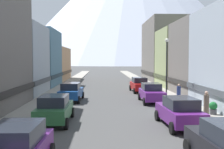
% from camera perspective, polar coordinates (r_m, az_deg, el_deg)
% --- Properties ---
extents(sidewalk_left, '(2.50, 100.00, 0.15)m').
position_cam_1_polar(sidewalk_left, '(40.85, -9.72, -2.38)').
color(sidewalk_left, gray).
rests_on(sidewalk_left, ground).
extents(sidewalk_right, '(2.50, 100.00, 0.15)m').
position_cam_1_polar(sidewalk_right, '(41.09, 7.84, -2.33)').
color(sidewalk_right, gray).
rests_on(sidewalk_right, ground).
extents(storefront_left_2, '(9.52, 8.41, 7.89)m').
position_cam_1_polar(storefront_left_2, '(32.75, -22.28, 2.59)').
color(storefront_left_2, '#99A5B2').
rests_on(storefront_left_2, ground).
extents(storefront_left_3, '(8.20, 9.76, 8.31)m').
position_cam_1_polar(storefront_left_3, '(41.76, -16.86, 3.06)').
color(storefront_left_3, slate).
rests_on(storefront_left_3, ground).
extents(storefront_left_4, '(8.80, 12.70, 6.22)m').
position_cam_1_polar(storefront_left_4, '(52.86, -14.02, 2.01)').
color(storefront_left_4, tan).
rests_on(storefront_left_4, ground).
extents(storefront_right_2, '(9.19, 8.11, 8.35)m').
position_cam_1_polar(storefront_right_2, '(32.48, 21.08, 3.01)').
color(storefront_right_2, '#66605B').
rests_on(storefront_right_2, ground).
extents(storefront_right_3, '(8.90, 8.38, 8.33)m').
position_cam_1_polar(storefront_right_3, '(40.67, 16.02, 3.08)').
color(storefront_right_3, '#8C9966').
rests_on(storefront_right_3, ground).
extents(storefront_right_4, '(7.82, 13.84, 11.26)m').
position_cam_1_polar(storefront_right_4, '(51.58, 11.51, 4.74)').
color(storefront_right_4, '#66605B').
rests_on(storefront_right_4, ground).
extents(car_left_1, '(2.07, 4.41, 1.78)m').
position_cam_1_polar(car_left_1, '(17.54, -11.98, -7.11)').
color(car_left_1, '#265933').
rests_on(car_left_1, ground).
extents(car_left_2, '(2.24, 4.48, 1.78)m').
position_cam_1_polar(car_left_2, '(26.45, -8.58, -3.60)').
color(car_left_2, '#19478C').
rests_on(car_left_2, ground).
extents(car_right_1, '(2.23, 4.48, 1.78)m').
position_cam_1_polar(car_right_1, '(16.77, 14.02, -7.62)').
color(car_right_1, '#591E72').
rests_on(car_right_1, ground).
extents(car_right_2, '(2.07, 4.40, 1.78)m').
position_cam_1_polar(car_right_2, '(25.63, 8.31, -3.82)').
color(car_right_2, '#591E72').
rests_on(car_right_2, ground).
extents(car_right_3, '(2.24, 4.48, 1.78)m').
position_cam_1_polar(car_right_3, '(33.56, 5.83, -2.14)').
color(car_right_3, '#9E1111').
rests_on(car_right_3, ground).
extents(potted_plant_0, '(0.58, 0.58, 0.89)m').
position_cam_1_polar(potted_plant_0, '(20.48, 20.49, -6.56)').
color(potted_plant_0, '#4C4C51').
rests_on(potted_plant_0, sidewalk_right).
extents(pedestrian_0, '(0.36, 0.36, 1.72)m').
position_cam_1_polar(pedestrian_0, '(19.54, 19.22, -6.02)').
color(pedestrian_0, brown).
rests_on(pedestrian_0, sidewalk_right).
extents(pedestrian_2, '(0.36, 0.36, 1.60)m').
position_cam_1_polar(pedestrian_2, '(25.80, 13.85, -3.87)').
color(pedestrian_2, navy).
rests_on(pedestrian_2, sidewalk_right).
extents(streetlamp_right, '(0.36, 0.36, 5.86)m').
position_cam_1_polar(streetlamp_right, '(26.40, 11.43, 3.07)').
color(streetlamp_right, black).
rests_on(streetlamp_right, sidewalk_right).
extents(mountain_backdrop, '(227.89, 227.89, 121.15)m').
position_cam_1_polar(mountain_backdrop, '(272.79, 4.24, 15.17)').
color(mountain_backdrop, silver).
rests_on(mountain_backdrop, ground).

